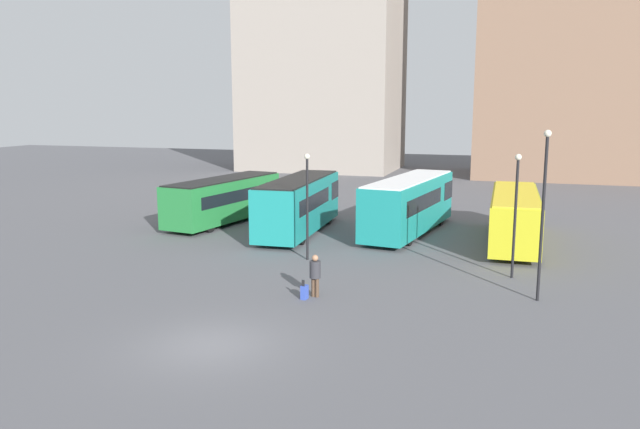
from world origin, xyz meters
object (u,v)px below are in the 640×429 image
bus_0 (225,198)px  suitcase (304,292)px  traveler (315,272)px  lamp_post_1 (543,204)px  bus_2 (410,203)px  lamp_post_0 (307,197)px  lamp_post_2 (516,206)px  bus_3 (515,215)px  bus_1 (299,203)px

bus_0 → suitcase: bus_0 is taller
traveler → lamp_post_1: bearing=-67.9°
bus_2 → lamp_post_0: size_ratio=2.05×
lamp_post_2 → bus_2: bearing=125.5°
lamp_post_2 → bus_3: bearing=90.2°
bus_2 → suitcase: bus_2 is taller
bus_1 → lamp_post_0: 6.88m
lamp_post_1 → bus_0: bearing=149.3°
bus_3 → traveler: size_ratio=6.22×
bus_2 → lamp_post_0: bearing=163.8°
lamp_post_0 → suitcase: bearing=-72.3°
suitcase → lamp_post_1: 9.82m
bus_0 → lamp_post_0: size_ratio=1.92×
lamp_post_0 → bus_0: bearing=136.8°
traveler → suitcase: traveler is taller
suitcase → lamp_post_0: size_ratio=0.15×
bus_0 → lamp_post_0: bearing=-124.0°
suitcase → lamp_post_2: size_ratio=0.15×
lamp_post_2 → suitcase: bearing=-143.7°
bus_2 → bus_3: size_ratio=1.01×
bus_2 → bus_3: bearing=-91.5°
bus_1 → traveler: (4.88, -11.87, -0.75)m
lamp_post_1 → lamp_post_0: bearing=162.0°
bus_1 → bus_3: 12.35m
traveler → lamp_post_1: (8.47, 2.18, 2.82)m
bus_2 → lamp_post_2: (6.04, -8.46, 1.45)m
traveler → lamp_post_0: (-2.25, 5.65, 2.10)m
bus_1 → bus_3: size_ratio=0.94×
bus_1 → suitcase: bearing=-162.5°
bus_2 → bus_3: bus_2 is taller
suitcase → bus_3: bearing=-22.8°
bus_3 → bus_0: bearing=86.6°
bus_3 → lamp_post_0: lamp_post_0 is taller
bus_2 → traveler: size_ratio=6.26×
bus_0 → lamp_post_0: 11.54m
bus_0 → bus_2: size_ratio=0.94×
bus_3 → suitcase: bearing=148.4°
bus_2 → bus_3: (6.01, -1.02, -0.25)m
lamp_post_0 → lamp_post_1: size_ratio=0.79×
bus_1 → traveler: 12.85m
bus_1 → bus_0: bearing=71.3°
lamp_post_1 → lamp_post_2: 3.33m
bus_2 → lamp_post_2: lamp_post_2 is taller
suitcase → lamp_post_0: lamp_post_0 is taller
bus_1 → lamp_post_0: bearing=-160.0°
bus_0 → traveler: (10.59, -13.48, -0.55)m
lamp_post_0 → bus_2: bearing=65.6°
bus_3 → lamp_post_2: size_ratio=1.95×
bus_2 → traveler: bearing=-177.7°
bus_1 → bus_2: 6.59m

